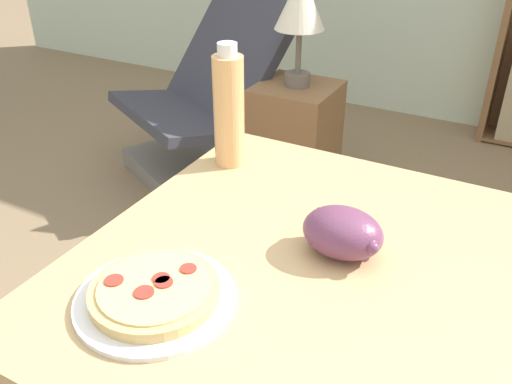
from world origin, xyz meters
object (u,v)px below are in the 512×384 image
(grape_bunch, at_px, (343,232))
(drink_bottle, at_px, (229,110))
(table_lamp, at_px, (300,7))
(lounge_chair_near, at_px, (203,122))
(pizza_on_plate, at_px, (155,294))
(side_table, at_px, (295,145))

(grape_bunch, relative_size, drink_bottle, 0.52)
(table_lamp, bearing_deg, lounge_chair_near, 177.91)
(grape_bunch, xyz_separation_m, table_lamp, (-0.67, 1.27, 0.11))
(pizza_on_plate, relative_size, drink_bottle, 0.91)
(drink_bottle, relative_size, lounge_chair_near, 0.30)
(drink_bottle, distance_m, lounge_chair_near, 1.47)
(lounge_chair_near, distance_m, table_lamp, 0.80)
(pizza_on_plate, bearing_deg, lounge_chair_near, 121.46)
(table_lamp, bearing_deg, grape_bunch, -62.36)
(pizza_on_plate, height_order, grape_bunch, grape_bunch)
(pizza_on_plate, bearing_deg, drink_bottle, 106.85)
(lounge_chair_near, bearing_deg, table_lamp, 25.59)
(grape_bunch, xyz_separation_m, side_table, (-0.67, 1.27, -0.50))
(lounge_chair_near, bearing_deg, grape_bunch, -19.90)
(drink_bottle, relative_size, side_table, 0.52)
(grape_bunch, height_order, table_lamp, table_lamp)
(side_table, bearing_deg, table_lamp, 0.00)
(lounge_chair_near, relative_size, table_lamp, 2.13)
(lounge_chair_near, distance_m, side_table, 0.51)
(drink_bottle, xyz_separation_m, side_table, (-0.30, 1.05, -0.60))
(drink_bottle, height_order, table_lamp, drink_bottle)
(pizza_on_plate, relative_size, lounge_chair_near, 0.27)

